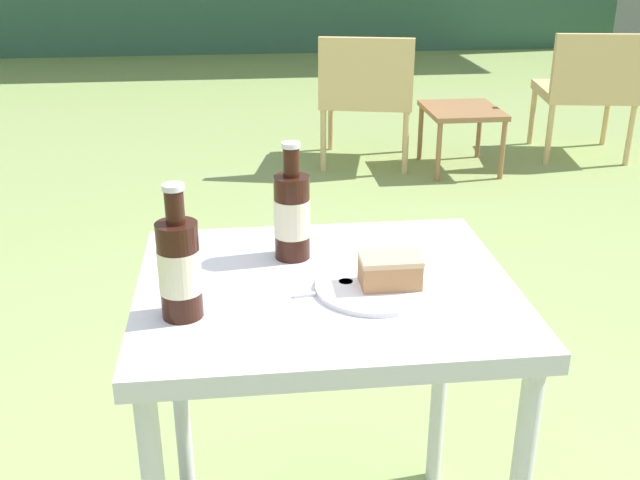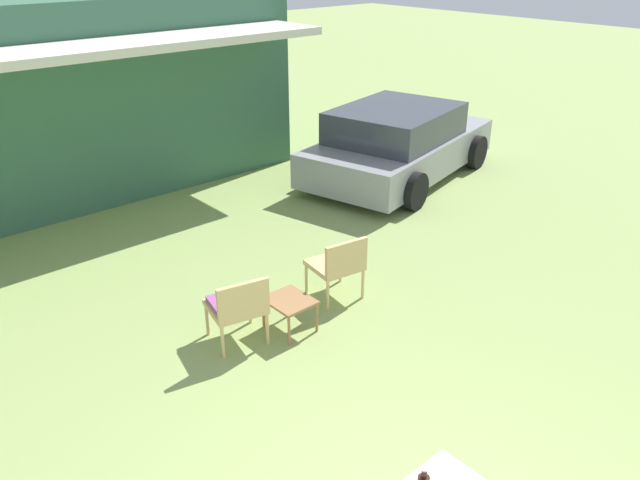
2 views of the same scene
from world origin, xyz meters
name	(u,v)px [view 2 (image 2 of 2)]	position (x,y,z in m)	size (l,w,h in m)	color
parked_car	(398,143)	(5.70, 5.55, 0.62)	(4.27, 2.75, 1.29)	gray
wicker_chair_cushioned	(237,304)	(0.63, 3.16, 0.47)	(0.65, 0.64, 0.80)	tan
wicker_chair_plain	(338,263)	(2.03, 3.14, 0.47)	(0.63, 0.61, 0.80)	tan
garden_side_table	(290,303)	(1.19, 3.00, 0.33)	(0.43, 0.50, 0.38)	#996B42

